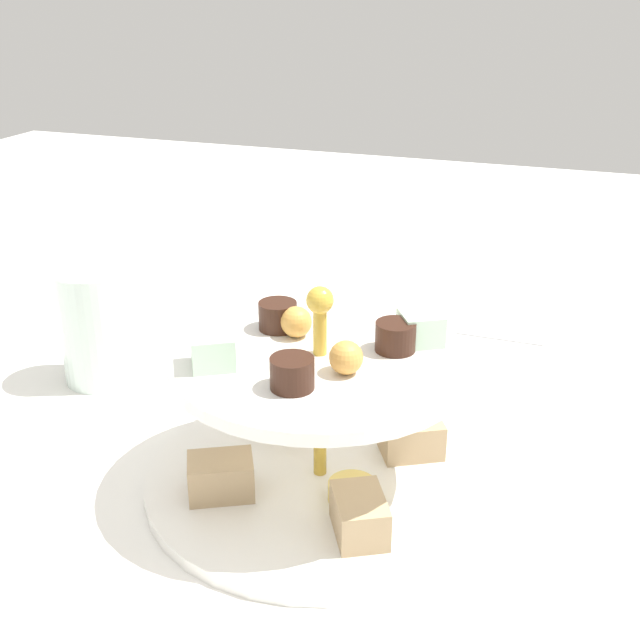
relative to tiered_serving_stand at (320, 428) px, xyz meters
name	(u,v)px	position (x,y,z in m)	size (l,w,h in m)	color
ground_plane	(320,483)	(0.00, 0.00, -0.05)	(2.40, 2.40, 0.00)	white
tiered_serving_stand	(320,428)	(0.00, 0.00, 0.00)	(0.27, 0.27, 0.17)	white
water_glass_tall_right	(96,326)	(-0.26, 0.09, 0.01)	(0.07, 0.07, 0.11)	silver
butter_knife_left	(465,331)	(0.06, 0.32, -0.05)	(0.17, 0.01, 0.00)	silver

